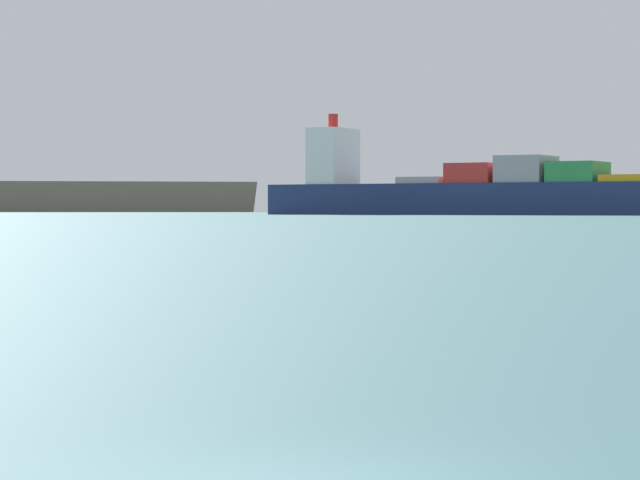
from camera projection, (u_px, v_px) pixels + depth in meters
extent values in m
cube|color=navy|center=(505.00, 199.00, 551.61)|extent=(179.69, 133.52, 12.40)
cube|color=silver|center=(333.00, 157.00, 588.18)|extent=(23.94, 26.61, 23.25)
cylinder|color=red|center=(333.00, 121.00, 587.85)|extent=(4.00, 4.00, 6.00)
cube|color=#99999E|center=(429.00, 181.00, 567.27)|extent=(28.19, 29.28, 2.60)
cube|color=red|center=(477.00, 173.00, 557.16)|extent=(28.19, 29.28, 7.80)
cube|color=#99999E|center=(526.00, 169.00, 547.08)|extent=(28.19, 29.28, 10.40)
cube|color=#2D8C47|center=(578.00, 172.00, 537.06)|extent=(28.19, 29.28, 7.80)
cube|color=gold|center=(632.00, 178.00, 527.07)|extent=(28.19, 29.28, 2.60)
cube|color=#756B56|center=(260.00, 199.00, 1196.16)|extent=(719.40, 446.11, 21.29)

